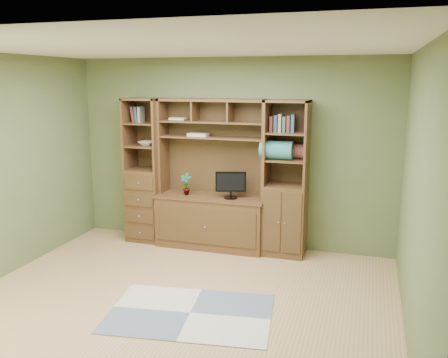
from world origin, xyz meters
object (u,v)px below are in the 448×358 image
(center_hutch, at_px, (211,175))
(monitor, at_px, (231,180))
(left_tower, at_px, (146,170))
(right_tower, at_px, (286,179))

(center_hutch, height_order, monitor, center_hutch)
(left_tower, height_order, right_tower, same)
(right_tower, xyz_separation_m, monitor, (-0.73, -0.07, -0.04))
(right_tower, distance_m, monitor, 0.74)
(center_hutch, relative_size, monitor, 4.07)
(center_hutch, relative_size, right_tower, 1.00)
(left_tower, distance_m, monitor, 1.30)
(monitor, bearing_deg, center_hutch, 157.09)
(left_tower, relative_size, monitor, 4.07)
(center_hutch, distance_m, monitor, 0.30)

